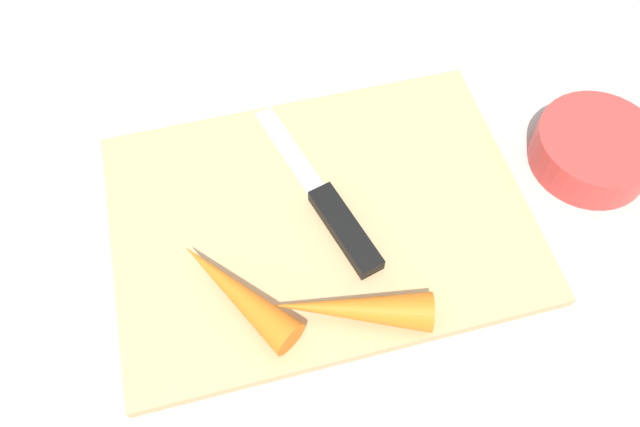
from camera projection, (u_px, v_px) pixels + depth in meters
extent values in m
plane|color=#ADA8A0|center=(320.00, 220.00, 0.53)|extent=(1.40, 1.40, 0.00)
cube|color=tan|center=(320.00, 217.00, 0.53)|extent=(0.36, 0.26, 0.01)
cube|color=#B7B7BC|center=(290.00, 151.00, 0.56)|extent=(0.05, 0.11, 0.00)
cube|color=black|center=(345.00, 229.00, 0.51)|extent=(0.04, 0.09, 0.01)
cone|color=orange|center=(236.00, 292.00, 0.47)|extent=(0.09, 0.12, 0.03)
cone|color=orange|center=(353.00, 309.00, 0.46)|extent=(0.13, 0.07, 0.03)
cylinder|color=red|center=(595.00, 151.00, 0.55)|extent=(0.11, 0.11, 0.04)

